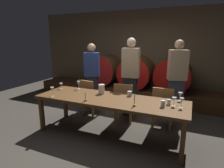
% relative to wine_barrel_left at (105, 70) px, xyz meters
% --- Properties ---
extents(ground_plane, '(9.29, 9.29, 0.00)m').
position_rel_wine_barrel_left_xyz_m(ground_plane, '(1.06, -2.18, -0.85)').
color(ground_plane, '#3F3A33').
extents(back_wall, '(7.15, 0.24, 2.67)m').
position_rel_wine_barrel_left_xyz_m(back_wall, '(1.06, 0.55, 0.48)').
color(back_wall, brown).
rests_on(back_wall, ground).
extents(barrel_shelf, '(6.43, 0.90, 0.39)m').
position_rel_wine_barrel_left_xyz_m(barrel_shelf, '(1.06, -0.00, -0.65)').
color(barrel_shelf, '#4C2D16').
rests_on(barrel_shelf, ground).
extents(wine_barrel_left, '(0.94, 0.90, 0.94)m').
position_rel_wine_barrel_left_xyz_m(wine_barrel_left, '(0.00, 0.00, 0.00)').
color(wine_barrel_left, brown).
rests_on(wine_barrel_left, barrel_shelf).
extents(wine_barrel_center, '(0.94, 0.90, 0.94)m').
position_rel_wine_barrel_left_xyz_m(wine_barrel_center, '(1.05, 0.00, 0.00)').
color(wine_barrel_center, brown).
rests_on(wine_barrel_center, barrel_shelf).
extents(wine_barrel_right, '(0.94, 0.90, 0.94)m').
position_rel_wine_barrel_left_xyz_m(wine_barrel_right, '(2.07, 0.00, 0.00)').
color(wine_barrel_right, '#513319').
rests_on(wine_barrel_right, barrel_shelf).
extents(dining_table, '(2.78, 0.86, 0.74)m').
position_rel_wine_barrel_left_xyz_m(dining_table, '(1.21, -2.28, -0.18)').
color(dining_table, brown).
rests_on(dining_table, ground).
extents(chair_left, '(0.44, 0.44, 0.88)m').
position_rel_wine_barrel_left_xyz_m(chair_left, '(0.37, -1.61, -0.36)').
color(chair_left, olive).
rests_on(chair_left, ground).
extents(chair_center, '(0.43, 0.43, 0.88)m').
position_rel_wine_barrel_left_xyz_m(chair_center, '(1.25, -1.60, -0.36)').
color(chair_center, olive).
rests_on(chair_center, ground).
extents(chair_right, '(0.41, 0.41, 0.88)m').
position_rel_wine_barrel_left_xyz_m(chair_right, '(2.07, -1.60, -0.36)').
color(chair_right, olive).
rests_on(chair_right, ground).
extents(guest_left, '(0.44, 0.37, 1.69)m').
position_rel_wine_barrel_left_xyz_m(guest_left, '(0.17, -1.10, 0.02)').
color(guest_left, black).
rests_on(guest_left, ground).
extents(guest_center, '(0.40, 0.27, 1.83)m').
position_rel_wine_barrel_left_xyz_m(guest_center, '(1.24, -1.19, 0.09)').
color(guest_center, black).
rests_on(guest_center, ground).
extents(guest_right, '(0.44, 0.36, 1.79)m').
position_rel_wine_barrel_left_xyz_m(guest_right, '(2.25, -1.07, 0.07)').
color(guest_right, '#33384C').
rests_on(guest_right, ground).
extents(candle_left, '(0.05, 0.05, 0.17)m').
position_rel_wine_barrel_left_xyz_m(candle_left, '(0.88, -2.58, -0.07)').
color(candle_left, olive).
rests_on(candle_left, dining_table).
extents(candle_right, '(0.05, 0.05, 0.22)m').
position_rel_wine_barrel_left_xyz_m(candle_right, '(1.74, -2.49, -0.05)').
color(candle_right, olive).
rests_on(candle_right, dining_table).
extents(pitcher, '(0.12, 0.12, 0.19)m').
position_rel_wine_barrel_left_xyz_m(pitcher, '(0.93, -2.05, -0.02)').
color(pitcher, white).
rests_on(pitcher, dining_table).
extents(wine_glass_far_left, '(0.08, 0.08, 0.13)m').
position_rel_wine_barrel_left_xyz_m(wine_glass_far_left, '(-0.04, -2.09, -0.02)').
color(wine_glass_far_left, silver).
rests_on(wine_glass_far_left, dining_table).
extents(wine_glass_left, '(0.07, 0.07, 0.18)m').
position_rel_wine_barrel_left_xyz_m(wine_glass_left, '(0.17, -2.60, 0.02)').
color(wine_glass_left, silver).
rests_on(wine_glass_left, dining_table).
extents(wine_glass_center_left, '(0.07, 0.07, 0.18)m').
position_rel_wine_barrel_left_xyz_m(wine_glass_center_left, '(0.32, -1.95, 0.01)').
color(wine_glass_center_left, white).
rests_on(wine_glass_center_left, dining_table).
extents(wine_glass_center_right, '(0.07, 0.07, 0.15)m').
position_rel_wine_barrel_left_xyz_m(wine_glass_center_right, '(2.32, -2.22, -0.01)').
color(wine_glass_center_right, silver).
rests_on(wine_glass_center_right, dining_table).
extents(wine_glass_right, '(0.08, 0.08, 0.15)m').
position_rel_wine_barrel_left_xyz_m(wine_glass_right, '(2.39, -1.90, -0.01)').
color(wine_glass_right, silver).
rests_on(wine_glass_right, dining_table).
extents(wine_glass_far_right, '(0.06, 0.06, 0.17)m').
position_rel_wine_barrel_left_xyz_m(wine_glass_far_right, '(2.44, -2.27, 0.00)').
color(wine_glass_far_right, white).
rests_on(wine_glass_far_right, dining_table).
extents(cup_left, '(0.08, 0.08, 0.10)m').
position_rel_wine_barrel_left_xyz_m(cup_left, '(1.49, -1.99, -0.07)').
color(cup_left, silver).
rests_on(cup_left, dining_table).
extents(cup_center, '(0.07, 0.07, 0.11)m').
position_rel_wine_barrel_left_xyz_m(cup_center, '(2.16, -2.34, -0.06)').
color(cup_center, white).
rests_on(cup_center, dining_table).
extents(cup_right, '(0.06, 0.06, 0.09)m').
position_rel_wine_barrel_left_xyz_m(cup_right, '(2.24, -2.19, -0.07)').
color(cup_right, white).
rests_on(cup_right, dining_table).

